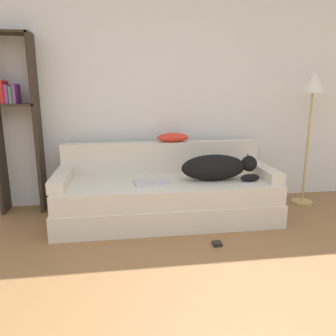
# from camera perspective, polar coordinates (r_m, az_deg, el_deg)

# --- Properties ---
(wall_back) EXTENTS (7.13, 0.06, 2.70)m
(wall_back) POSITION_cam_1_polar(r_m,az_deg,el_deg) (3.96, -1.99, 13.44)
(wall_back) COLOR silver
(wall_back) RESTS_ON ground_plane
(couch) EXTENTS (2.28, 0.91, 0.43)m
(couch) POSITION_cam_1_polar(r_m,az_deg,el_deg) (3.51, -0.23, -5.50)
(couch) COLOR beige
(couch) RESTS_ON ground_plane
(couch_backrest) EXTENTS (2.24, 0.15, 0.34)m
(couch_backrest) POSITION_cam_1_polar(r_m,az_deg,el_deg) (3.77, -1.06, 2.00)
(couch_backrest) COLOR beige
(couch_backrest) RESTS_ON couch
(couch_arm_left) EXTENTS (0.15, 0.72, 0.11)m
(couch_arm_left) POSITION_cam_1_polar(r_m,az_deg,el_deg) (3.44, -18.09, -1.79)
(couch_arm_left) COLOR beige
(couch_arm_left) RESTS_ON couch
(couch_arm_right) EXTENTS (0.15, 0.72, 0.11)m
(couch_arm_right) POSITION_cam_1_polar(r_m,az_deg,el_deg) (3.72, 16.27, -0.54)
(couch_arm_right) COLOR beige
(couch_arm_right) RESTS_ON couch
(dog) EXTENTS (0.81, 0.26, 0.27)m
(dog) POSITION_cam_1_polar(r_m,az_deg,el_deg) (3.44, 8.68, 0.13)
(dog) COLOR black
(dog) RESTS_ON couch
(laptop) EXTENTS (0.37, 0.27, 0.02)m
(laptop) POSITION_cam_1_polar(r_m,az_deg,el_deg) (3.32, -2.85, -2.51)
(laptop) COLOR #B7B7BC
(laptop) RESTS_ON couch
(throw_pillow) EXTENTS (0.36, 0.20, 0.10)m
(throw_pillow) POSITION_cam_1_polar(r_m,az_deg,el_deg) (3.74, 0.82, 5.34)
(throw_pillow) COLOR red
(throw_pillow) RESTS_ON couch_backrest
(bookshelf) EXTENTS (0.46, 0.26, 1.93)m
(bookshelf) POSITION_cam_1_polar(r_m,az_deg,el_deg) (3.93, -25.10, 8.32)
(bookshelf) COLOR #2D2319
(bookshelf) RESTS_ON ground_plane
(floor_lamp) EXTENTS (0.25, 0.25, 1.56)m
(floor_lamp) POSITION_cam_1_polar(r_m,az_deg,el_deg) (4.15, 23.83, 11.36)
(floor_lamp) COLOR tan
(floor_lamp) RESTS_ON ground_plane
(power_adapter) EXTENTS (0.08, 0.08, 0.03)m
(power_adapter) POSITION_cam_1_polar(r_m,az_deg,el_deg) (3.02, 8.53, -12.90)
(power_adapter) COLOR black
(power_adapter) RESTS_ON ground_plane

